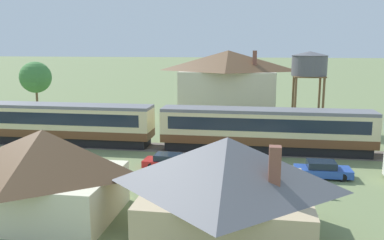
% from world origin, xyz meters
% --- Properties ---
extents(ground_plane, '(600.00, 600.00, 0.00)m').
position_xyz_m(ground_plane, '(0.00, 0.00, 0.00)').
color(ground_plane, '#707F51').
extents(passenger_train, '(62.54, 3.19, 4.13)m').
position_xyz_m(passenger_train, '(-3.03, -0.33, 2.29)').
color(passenger_train, brown).
rests_on(passenger_train, ground_plane).
extents(railway_track, '(112.94, 3.60, 0.04)m').
position_xyz_m(railway_track, '(3.72, -0.33, 0.01)').
color(railway_track, '#665B51').
rests_on(railway_track, ground_plane).
extents(station_house_brown_roof, '(13.82, 8.08, 9.37)m').
position_xyz_m(station_house_brown_roof, '(-8.16, 17.34, 4.84)').
color(station_house_brown_roof, beige).
rests_on(station_house_brown_roof, ground_plane).
extents(water_tower, '(4.41, 4.41, 9.35)m').
position_xyz_m(water_tower, '(1.99, 12.26, 7.68)').
color(water_tower, brown).
rests_on(water_tower, ground_plane).
extents(cottage_brown_roof_2, '(8.85, 6.93, 5.28)m').
position_xyz_m(cottage_brown_roof_2, '(-16.43, -17.50, 2.74)').
color(cottage_brown_roof_2, beige).
rests_on(cottage_brown_roof_2, ground_plane).
extents(cottage_grey_roof, '(8.98, 8.27, 5.45)m').
position_xyz_m(cottage_grey_roof, '(-5.65, -18.52, 2.83)').
color(cottage_grey_roof, tan).
rests_on(cottage_grey_roof, ground_plane).
extents(picket_fence_front, '(34.71, 0.06, 1.05)m').
position_xyz_m(picket_fence_front, '(-16.85, -11.64, 0.53)').
color(picket_fence_front, white).
rests_on(picket_fence_front, ground_plane).
extents(parked_car_red, '(4.41, 2.03, 1.21)m').
position_xyz_m(parked_car_red, '(-11.22, -7.04, 0.58)').
color(parked_car_red, red).
rests_on(parked_car_red, ground_plane).
extents(parked_car_blue, '(4.28, 1.93, 1.29)m').
position_xyz_m(parked_car_blue, '(0.94, -7.47, 0.61)').
color(parked_car_blue, '#284CA8').
rests_on(parked_car_blue, ground_plane).
extents(yard_tree_0, '(4.45, 4.45, 7.79)m').
position_xyz_m(yard_tree_0, '(-35.39, 14.96, 5.54)').
color(yard_tree_0, brown).
rests_on(yard_tree_0, ground_plane).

